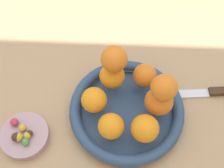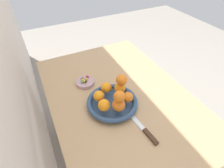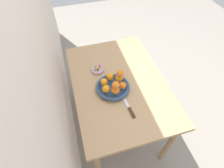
# 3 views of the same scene
# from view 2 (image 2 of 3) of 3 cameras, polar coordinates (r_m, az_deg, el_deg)

# --- Properties ---
(ground_plane) EXTENTS (6.00, 6.00, 0.00)m
(ground_plane) POSITION_cam_2_polar(r_m,az_deg,el_deg) (1.62, 1.42, -22.28)
(ground_plane) COLOR gray
(dining_table) EXTENTS (1.10, 0.76, 0.74)m
(dining_table) POSITION_cam_2_polar(r_m,az_deg,el_deg) (1.08, 1.99, -6.67)
(dining_table) COLOR tan
(dining_table) RESTS_ON ground_plane
(fruit_bowl) EXTENTS (0.27, 0.27, 0.04)m
(fruit_bowl) POSITION_cam_2_polar(r_m,az_deg,el_deg) (0.94, 0.09, -6.10)
(fruit_bowl) COLOR navy
(fruit_bowl) RESTS_ON dining_table
(candy_dish) EXTENTS (0.11, 0.11, 0.02)m
(candy_dish) POSITION_cam_2_polar(r_m,az_deg,el_deg) (1.08, -8.74, 0.51)
(candy_dish) COLOR #B28C99
(candy_dish) RESTS_ON dining_table
(orange_0) EXTENTS (0.06, 0.06, 0.06)m
(orange_0) POSITION_cam_2_polar(r_m,az_deg,el_deg) (0.91, -4.33, -3.90)
(orange_0) COLOR orange
(orange_0) RESTS_ON fruit_bowl
(orange_1) EXTENTS (0.06, 0.06, 0.06)m
(orange_1) POSITION_cam_2_polar(r_m,az_deg,el_deg) (0.86, -2.62, -6.92)
(orange_1) COLOR orange
(orange_1) RESTS_ON fruit_bowl
(orange_2) EXTENTS (0.06, 0.06, 0.06)m
(orange_2) POSITION_cam_2_polar(r_m,az_deg,el_deg) (0.86, 2.19, -6.84)
(orange_2) COLOR orange
(orange_2) RESTS_ON fruit_bowl
(orange_3) EXTENTS (0.06, 0.06, 0.06)m
(orange_3) POSITION_cam_2_polar(r_m,az_deg,el_deg) (0.90, 5.16, -4.30)
(orange_3) COLOR orange
(orange_3) RESTS_ON fruit_bowl
(orange_4) EXTENTS (0.06, 0.06, 0.06)m
(orange_4) POSITION_cam_2_polar(r_m,az_deg,el_deg) (0.95, 2.54, -1.35)
(orange_4) COLOR orange
(orange_4) RESTS_ON fruit_bowl
(orange_5) EXTENTS (0.06, 0.06, 0.06)m
(orange_5) POSITION_cam_2_polar(r_m,az_deg,el_deg) (0.95, -1.96, -1.17)
(orange_5) COLOR orange
(orange_5) RESTS_ON fruit_bowl
(orange_6) EXTENTS (0.06, 0.06, 0.06)m
(orange_6) POSITION_cam_2_polar(r_m,az_deg,el_deg) (0.91, 3.11, 1.38)
(orange_6) COLOR orange
(orange_6) RESTS_ON orange_4
(orange_7) EXTENTS (0.06, 0.06, 0.06)m
(orange_7) POSITION_cam_2_polar(r_m,az_deg,el_deg) (0.81, 2.42, -4.05)
(orange_7) COLOR orange
(orange_7) RESTS_ON orange_2
(candy_ball_0) EXTENTS (0.02, 0.02, 0.02)m
(candy_ball_0) POSITION_cam_2_polar(r_m,az_deg,el_deg) (1.06, -9.71, 0.66)
(candy_ball_0) COLOR #4C9947
(candy_ball_0) RESTS_ON candy_dish
(candy_ball_1) EXTENTS (0.02, 0.02, 0.02)m
(candy_ball_1) POSITION_cam_2_polar(r_m,az_deg,el_deg) (1.06, -8.92, 0.85)
(candy_ball_1) COLOR gold
(candy_ball_1) RESTS_ON candy_dish
(candy_ball_2) EXTENTS (0.02, 0.02, 0.02)m
(candy_ball_2) POSITION_cam_2_polar(r_m,az_deg,el_deg) (1.06, -8.63, 0.81)
(candy_ball_2) COLOR #472819
(candy_ball_2) RESTS_ON candy_dish
(candy_ball_3) EXTENTS (0.02, 0.02, 0.02)m
(candy_ball_3) POSITION_cam_2_polar(r_m,az_deg,el_deg) (1.08, -9.62, 1.58)
(candy_ball_3) COLOR #472819
(candy_ball_3) RESTS_ON candy_dish
(candy_ball_4) EXTENTS (0.02, 0.02, 0.02)m
(candy_ball_4) POSITION_cam_2_polar(r_m,az_deg,el_deg) (1.07, -9.53, 1.40)
(candy_ball_4) COLOR gold
(candy_ball_4) RESTS_ON candy_dish
(candy_ball_5) EXTENTS (0.02, 0.02, 0.02)m
(candy_ball_5) POSITION_cam_2_polar(r_m,az_deg,el_deg) (1.07, -8.31, 1.57)
(candy_ball_5) COLOR gold
(candy_ball_5) RESTS_ON candy_dish
(candy_ball_6) EXTENTS (0.02, 0.02, 0.02)m
(candy_ball_6) POSITION_cam_2_polar(r_m,az_deg,el_deg) (1.09, -8.09, 2.44)
(candy_ball_6) COLOR #C6384C
(candy_ball_6) RESTS_ON candy_dish
(knife) EXTENTS (0.26, 0.04, 0.01)m
(knife) POSITION_cam_2_polar(r_m,az_deg,el_deg) (0.87, 9.67, -13.72)
(knife) COLOR #3F2819
(knife) RESTS_ON dining_table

